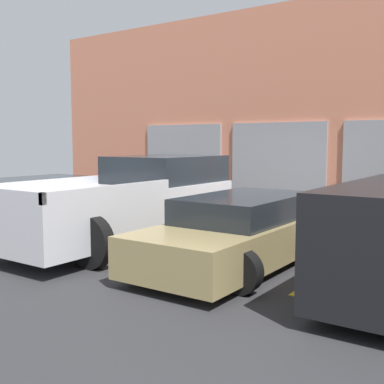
{
  "coord_description": "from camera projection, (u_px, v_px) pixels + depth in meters",
  "views": [
    {
      "loc": [
        5.24,
        -8.77,
        2.06
      ],
      "look_at": [
        0.0,
        -1.26,
        1.1
      ],
      "focal_mm": 45.0,
      "sensor_mm": 36.0,
      "label": 1
    }
  ],
  "objects": [
    {
      "name": "sedan_white",
      "position": [
        35.0,
        205.0,
        11.23
      ],
      "size": [
        2.14,
        4.49,
        1.22
      ],
      "color": "white",
      "rests_on": "ground"
    },
    {
      "name": "van_right",
      "position": [
        243.0,
        231.0,
        8.09
      ],
      "size": [
        2.13,
        4.57,
        1.16
      ],
      "color": "#9E8956",
      "rests_on": "ground"
    },
    {
      "name": "parking_stripe_far_left",
      "position": [
        0.0,
        224.0,
        12.06
      ],
      "size": [
        0.12,
        2.2,
        0.01
      ],
      "primitive_type": "cube",
      "color": "gold",
      "rests_on": "ground"
    },
    {
      "name": "parking_stripe_right",
      "position": [
        321.0,
        277.0,
        7.34
      ],
      "size": [
        0.12,
        2.2,
        0.01
      ],
      "primitive_type": "cube",
      "color": "gold",
      "rests_on": "ground"
    },
    {
      "name": "pickup_truck",
      "position": [
        131.0,
        202.0,
        9.84
      ],
      "size": [
        2.64,
        5.34,
        1.75
      ],
      "color": "silver",
      "rests_on": "ground"
    },
    {
      "name": "parking_stripe_left",
      "position": [
        75.0,
        236.0,
        10.49
      ],
      "size": [
        0.12,
        2.2,
        0.01
      ],
      "primitive_type": "cube",
      "color": "gold",
      "rests_on": "ground"
    },
    {
      "name": "ground_plane",
      "position": [
        226.0,
        238.0,
        10.35
      ],
      "size": [
        28.0,
        28.0,
        0.0
      ],
      "primitive_type": "plane",
      "color": "#2D2D30"
    },
    {
      "name": "shophouse_building",
      "position": [
        290.0,
        115.0,
        12.75
      ],
      "size": [
        16.45,
        0.68,
        5.62
      ],
      "color": "#D17A5B",
      "rests_on": "ground"
    },
    {
      "name": "parking_stripe_centre",
      "position": [
        177.0,
        253.0,
        8.91
      ],
      "size": [
        0.12,
        2.2,
        0.01
      ],
      "primitive_type": "cube",
      "color": "gold",
      "rests_on": "ground"
    }
  ]
}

